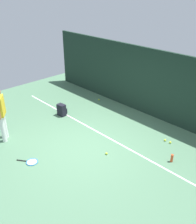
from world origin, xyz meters
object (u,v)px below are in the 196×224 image
at_px(water_bottle, 172,158).
at_px(backpack, 62,110).
at_px(tennis_ball_far_left, 99,100).
at_px(tennis_ball_by_fence, 165,140).
at_px(tennis_ball_mid_court, 107,153).
at_px(tennis_ball_near_player, 170,142).
at_px(tennis_racket, 31,162).
at_px(tennis_player, 1,112).

bearing_deg(water_bottle, backpack, -173.16).
bearing_deg(tennis_ball_far_left, tennis_ball_by_fence, -10.04).
bearing_deg(tennis_ball_mid_court, tennis_ball_near_player, 62.17).
bearing_deg(tennis_racket, backpack, 90.52).
distance_m(tennis_player, backpack, 2.37).
xyz_separation_m(tennis_player, water_bottle, (4.21, 2.75, -0.85)).
relative_size(tennis_ball_near_player, tennis_ball_far_left, 1.00).
height_order(tennis_ball_mid_court, tennis_ball_far_left, same).
xyz_separation_m(tennis_racket, tennis_ball_near_player, (2.14, 3.54, 0.02)).
height_order(tennis_racket, tennis_ball_by_fence, tennis_ball_by_fence).
distance_m(tennis_ball_mid_court, water_bottle, 1.80).
xyz_separation_m(backpack, tennis_ball_mid_court, (2.82, -0.54, -0.18)).
bearing_deg(tennis_ball_mid_court, backpack, 169.22).
bearing_deg(tennis_ball_by_fence, tennis_racket, -119.06).
xyz_separation_m(tennis_ball_far_left, water_bottle, (4.28, -1.38, 0.08)).
xyz_separation_m(tennis_ball_by_fence, water_bottle, (0.68, -0.74, 0.08)).
distance_m(backpack, tennis_ball_mid_court, 2.88).
height_order(backpack, water_bottle, backpack).
relative_size(tennis_ball_by_fence, tennis_ball_mid_court, 1.00).
height_order(tennis_player, tennis_ball_far_left, tennis_player).
bearing_deg(tennis_ball_far_left, backpack, -90.01).
bearing_deg(water_bottle, tennis_ball_far_left, 162.14).
height_order(tennis_racket, tennis_ball_near_player, tennis_ball_near_player).
height_order(tennis_player, tennis_racket, tennis_player).
height_order(tennis_ball_by_fence, water_bottle, water_bottle).
bearing_deg(tennis_ball_mid_court, tennis_racket, -124.33).
relative_size(tennis_racket, water_bottle, 2.61).
bearing_deg(tennis_ball_far_left, tennis_player, -88.96).
bearing_deg(tennis_ball_mid_court, tennis_ball_by_fence, 66.61).
distance_m(tennis_player, tennis_ball_far_left, 4.24).
bearing_deg(tennis_ball_near_player, tennis_racket, -121.13).
relative_size(tennis_racket, backpack, 1.37).
height_order(tennis_ball_near_player, tennis_ball_far_left, same).
bearing_deg(tennis_ball_by_fence, tennis_ball_near_player, 3.79).
relative_size(tennis_player, tennis_racket, 2.82).
bearing_deg(tennis_racket, tennis_player, 143.55).
bearing_deg(tennis_racket, tennis_ball_by_fence, 25.73).
bearing_deg(tennis_ball_far_left, tennis_ball_near_player, -9.40).
relative_size(tennis_ball_mid_court, tennis_ball_far_left, 1.00).
bearing_deg(tennis_player, tennis_racket, -145.57).
bearing_deg(tennis_ball_by_fence, water_bottle, -47.35).
height_order(tennis_ball_near_player, tennis_ball_mid_court, same).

